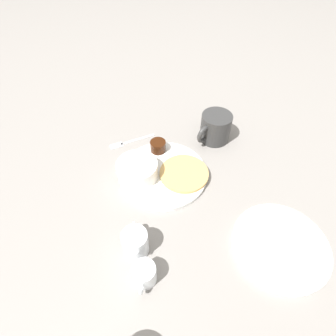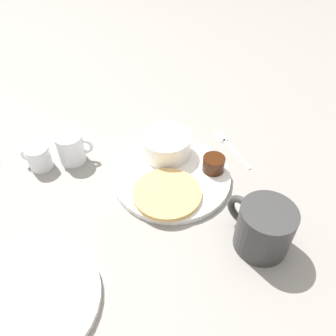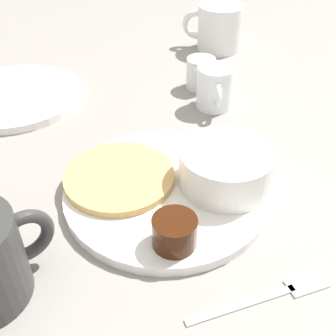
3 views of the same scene
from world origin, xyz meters
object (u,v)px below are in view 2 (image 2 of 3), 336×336
creamer_pitcher_far (39,157)px  coffee_mug (263,228)px  bowl (166,144)px  fork (228,144)px  creamer_pitcher_near (71,148)px  plate (172,177)px

creamer_pitcher_far → coffee_mug: bearing=-105.3°
bowl → fork: size_ratio=0.84×
creamer_pitcher_near → creamer_pitcher_far: bearing=117.9°
bowl → creamer_pitcher_near: bearing=101.7°
plate → fork: 0.17m
bowl → coffee_mug: size_ratio=0.99×
plate → creamer_pitcher_far: (-0.01, 0.27, 0.02)m
creamer_pitcher_near → bowl: bearing=-78.3°
creamer_pitcher_far → fork: creamer_pitcher_far is taller
coffee_mug → creamer_pitcher_near: (0.15, 0.38, -0.01)m
creamer_pitcher_far → fork: (0.14, -0.38, -0.02)m
plate → fork: plate is taller
coffee_mug → creamer_pitcher_near: 0.41m
coffee_mug → fork: coffee_mug is taller
coffee_mug → bowl: bearing=44.5°
fork → creamer_pitcher_near: bearing=107.8°
bowl → coffee_mug: (-0.19, -0.19, 0.01)m
plate → coffee_mug: size_ratio=2.20×
plate → bowl: size_ratio=2.22×
creamer_pitcher_far → creamer_pitcher_near: bearing=-62.1°
plate → bowl: (0.06, 0.02, 0.03)m
coffee_mug → creamer_pitcher_far: coffee_mug is taller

